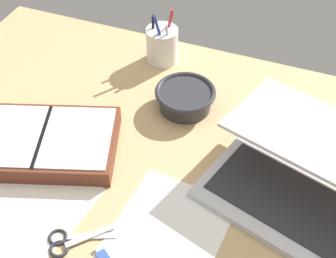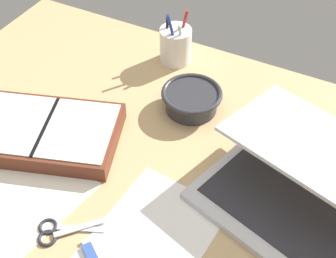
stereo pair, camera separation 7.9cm
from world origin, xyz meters
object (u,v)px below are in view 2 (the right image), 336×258
at_px(pen_cup, 176,45).
at_px(planner, 47,133).
at_px(bowl, 192,99).
at_px(laptop, 291,189).
at_px(scissors, 56,231).

height_order(pen_cup, planner, pen_cup).
height_order(bowl, planner, bowl).
relative_size(laptop, scissors, 3.26).
bearing_deg(scissors, planner, 95.27).
height_order(pen_cup, scissors, pen_cup).
relative_size(pen_cup, planner, 0.41).
height_order(planner, scissors, planner).
relative_size(laptop, planner, 1.10).
distance_m(bowl, scissors, 0.46).
bearing_deg(scissors, laptop, 0.40).
relative_size(bowl, scissors, 1.19).
relative_size(laptop, bowl, 2.74).
relative_size(pen_cup, scissors, 1.23).
distance_m(laptop, scissors, 0.48).
distance_m(laptop, planner, 0.57).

